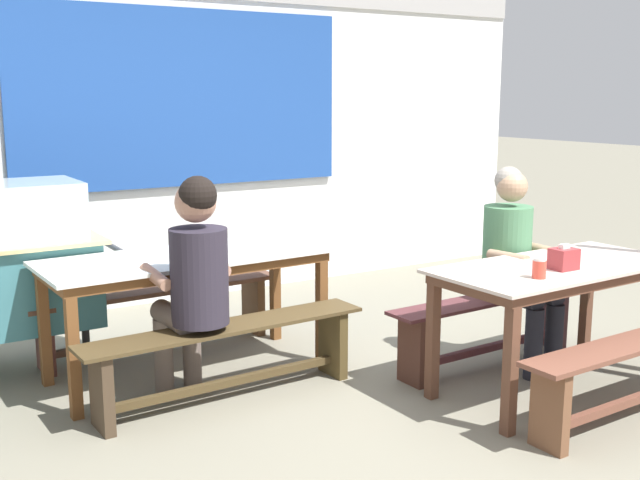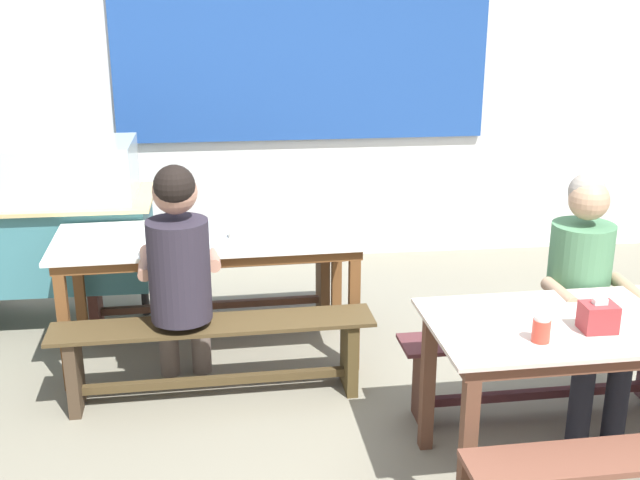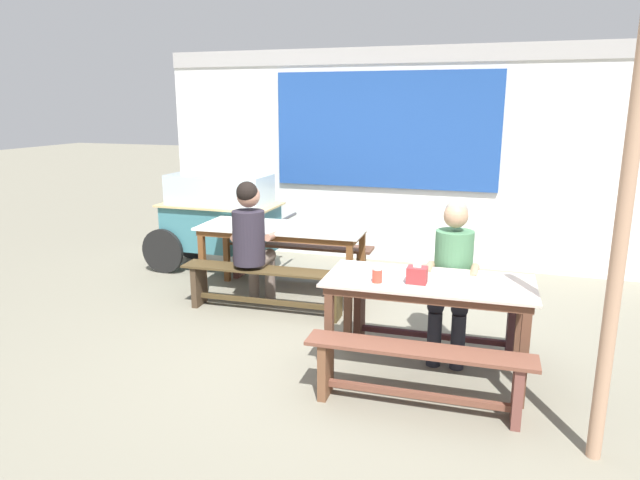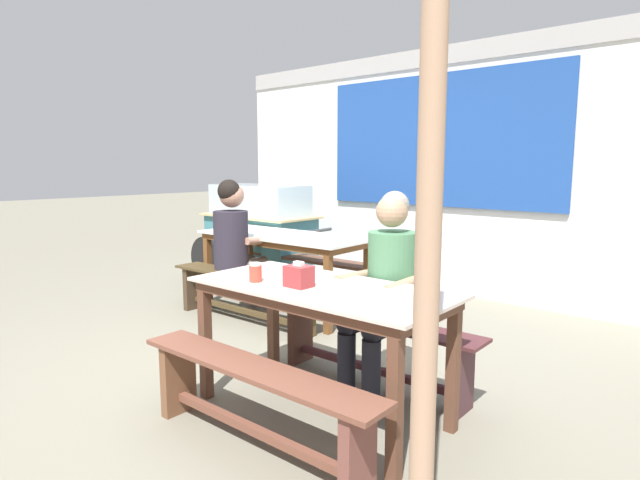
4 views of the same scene
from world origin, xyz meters
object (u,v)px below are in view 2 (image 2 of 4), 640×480
at_px(bench_far_back, 210,276).
at_px(person_right_near_table, 584,289).
at_px(dining_table_far, 210,248).
at_px(bench_near_back, 543,363).
at_px(food_cart, 38,219).
at_px(dining_table_near, 600,337).
at_px(bench_far_front, 215,350).
at_px(person_left_back_turned, 179,266).
at_px(tissue_box, 598,317).
at_px(soup_bowl, 239,233).
at_px(condiment_jar, 541,329).

bearing_deg(bench_far_back, person_right_near_table, -37.79).
height_order(dining_table_far, bench_near_back, dining_table_far).
distance_m(bench_far_back, food_cart, 1.15).
distance_m(dining_table_near, food_cart, 3.47).
height_order(dining_table_near, bench_far_front, dining_table_near).
xyz_separation_m(dining_table_near, bench_near_back, (-0.02, 0.52, -0.39)).
bearing_deg(food_cart, dining_table_near, -35.89).
distance_m(dining_table_near, person_left_back_turned, 2.06).
relative_size(bench_far_front, person_left_back_turned, 1.31).
height_order(bench_far_back, person_left_back_turned, person_left_back_turned).
bearing_deg(person_right_near_table, food_cart, 151.74).
distance_m(tissue_box, soup_bowl, 2.04).
height_order(bench_far_front, soup_bowl, soup_bowl).
relative_size(food_cart, person_left_back_turned, 1.36).
xyz_separation_m(bench_near_back, tissue_box, (-0.05, -0.62, 0.54)).
bearing_deg(tissue_box, bench_far_back, 129.69).
relative_size(bench_far_back, soup_bowl, 13.94).
height_order(tissue_box, condiment_jar, tissue_box).
distance_m(dining_table_far, dining_table_near, 2.19).
bearing_deg(food_cart, bench_near_back, -28.44).
height_order(dining_table_far, dining_table_near, same).
bearing_deg(soup_bowl, bench_far_front, -108.25).
xyz_separation_m(bench_near_back, person_left_back_turned, (-1.83, 0.39, 0.46)).
distance_m(dining_table_far, bench_far_back, 0.64).
relative_size(bench_near_back, tissue_box, 10.52).
xyz_separation_m(dining_table_far, food_cart, (-1.10, 0.66, 0.01)).
relative_size(dining_table_far, bench_near_back, 1.18).
bearing_deg(tissue_box, condiment_jar, -164.64).
bearing_deg(condiment_jar, person_right_near_table, 53.09).
bearing_deg(tissue_box, person_left_back_turned, 150.40).
xyz_separation_m(bench_near_back, person_right_near_table, (0.15, -0.07, 0.43)).
height_order(bench_far_back, food_cart, food_cart).
relative_size(dining_table_near, soup_bowl, 12.32).
bearing_deg(soup_bowl, tissue_box, -44.16).
distance_m(bench_near_back, condiment_jar, 0.94).
height_order(bench_near_back, condiment_jar, condiment_jar).
bearing_deg(dining_table_far, food_cart, 149.07).
relative_size(bench_far_back, condiment_jar, 15.56).
bearing_deg(dining_table_near, bench_far_front, 153.20).
relative_size(bench_far_back, tissue_box, 12.14).
distance_m(dining_table_near, condiment_jar, 0.41).
relative_size(bench_near_back, condiment_jar, 13.47).
height_order(bench_far_back, soup_bowl, soup_bowl).
bearing_deg(person_left_back_turned, person_right_near_table, -12.93).
height_order(person_left_back_turned, tissue_box, person_left_back_turned).
height_order(bench_far_front, bench_near_back, same).
bearing_deg(dining_table_near, food_cart, 144.11).
bearing_deg(bench_far_back, condiment_jar, -56.29).
distance_m(dining_table_near, person_right_near_table, 0.47).
height_order(food_cart, condiment_jar, food_cart).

